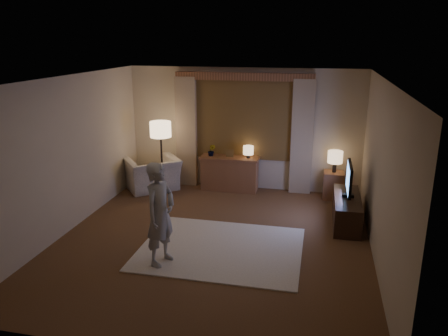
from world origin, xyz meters
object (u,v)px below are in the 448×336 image
(side_table, at_px, (333,185))
(person, at_px, (160,214))
(tv_stand, at_px, (347,210))
(sideboard, at_px, (230,174))
(armchair, at_px, (152,174))

(side_table, xyz_separation_m, person, (-2.48, -3.34, 0.50))
(side_table, relative_size, tv_stand, 0.40)
(tv_stand, bearing_deg, sideboard, 151.24)
(sideboard, xyz_separation_m, armchair, (-1.64, -0.33, -0.00))
(armchair, bearing_deg, person, 74.48)
(armchair, height_order, side_table, armchair)
(tv_stand, distance_m, person, 3.44)
(side_table, relative_size, person, 0.37)
(armchair, distance_m, side_table, 3.84)
(armchair, bearing_deg, side_table, 144.97)
(sideboard, distance_m, tv_stand, 2.74)
(tv_stand, bearing_deg, armchair, 166.33)
(person, bearing_deg, armchair, 40.66)
(armchair, relative_size, tv_stand, 0.77)
(tv_stand, bearing_deg, side_table, 99.64)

